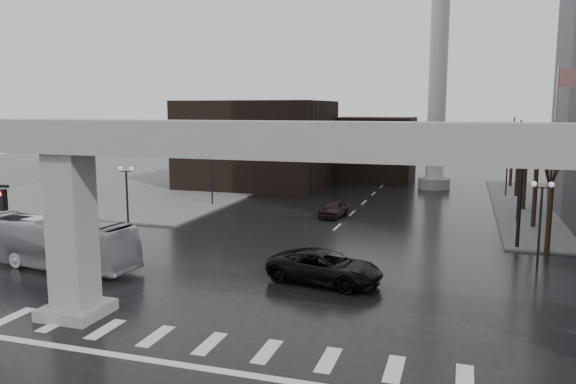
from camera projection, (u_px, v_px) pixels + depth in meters
name	position (u px, v px, depth m)	size (l,w,h in m)	color
ground	(220.00, 334.00, 23.02)	(160.00, 160.00, 0.00)	black
sidewalk_nw	(143.00, 188.00, 64.70)	(28.00, 36.00, 0.15)	slate
elevated_guideway	(247.00, 168.00, 21.62)	(48.00, 2.60, 8.70)	gray
building_far_left	(259.00, 144.00, 66.05)	(16.00, 14.00, 10.00)	black
building_far_mid	(373.00, 149.00, 72.05)	(10.00, 10.00, 8.00)	black
smokestack	(438.00, 70.00, 62.62)	(3.60, 3.60, 30.00)	beige
signal_mast_arm	(460.00, 159.00, 37.20)	(12.12, 0.43, 8.00)	black
flagpole_assembly	(559.00, 133.00, 38.09)	(2.06, 0.12, 12.00)	silver
lamp_right_0	(541.00, 210.00, 31.68)	(1.22, 0.32, 5.11)	black
lamp_right_1	(519.00, 180.00, 44.88)	(1.22, 0.32, 5.11)	black
lamp_right_2	(507.00, 164.00, 58.08)	(1.22, 0.32, 5.11)	black
lamp_left_0	(127.00, 189.00, 39.73)	(1.22, 0.32, 5.11)	black
lamp_left_1	(212.00, 169.00, 52.93)	(1.22, 0.32, 5.11)	black
lamp_left_2	(263.00, 157.00, 66.13)	(1.22, 0.32, 5.11)	black
tree_right_0	(550.00, 211.00, 35.26)	(1.09, 1.58, 7.50)	black
tree_right_1	(535.00, 192.00, 42.79)	(1.09, 1.61, 7.67)	black
tree_right_2	(525.00, 179.00, 50.33)	(1.10, 1.63, 7.85)	black
tree_right_3	(518.00, 169.00, 57.86)	(1.11, 1.66, 8.02)	black
tree_right_4	(512.00, 161.00, 65.40)	(1.12, 1.69, 8.19)	black
pickup_truck	(325.00, 267.00, 29.70)	(2.84, 6.16, 1.71)	black
city_bus	(56.00, 242.00, 32.50)	(2.46, 10.53, 2.93)	silver
far_car	(334.00, 209.00, 47.75)	(1.67, 4.16, 1.42)	black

